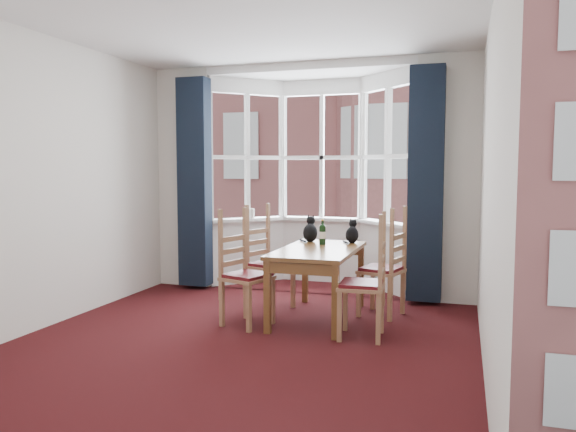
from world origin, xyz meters
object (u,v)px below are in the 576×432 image
at_px(chair_left_near, 240,276).
at_px(wine_bottle, 322,233).
at_px(candle_tall, 252,213).
at_px(cat_left, 310,231).
at_px(chair_left_far, 264,265).
at_px(chair_right_far, 390,271).
at_px(dining_table, 319,257).
at_px(cat_right, 352,233).
at_px(chair_right_near, 372,287).

height_order(chair_left_near, wine_bottle, wine_bottle).
bearing_deg(candle_tall, chair_left_near, -72.43).
bearing_deg(cat_left, chair_left_far, -155.45).
bearing_deg(wine_bottle, chair_right_far, 0.21).
relative_size(dining_table, wine_bottle, 5.16).
bearing_deg(candle_tall, cat_right, -32.16).
relative_size(chair_right_far, candle_tall, 7.16).
bearing_deg(cat_left, wine_bottle, -45.85).
relative_size(chair_left_far, wine_bottle, 3.42).
height_order(chair_right_far, wine_bottle, wine_bottle).
relative_size(dining_table, chair_left_far, 1.51).
distance_m(cat_left, cat_right, 0.46).
distance_m(chair_left_far, chair_right_far, 1.36).
distance_m(chair_right_near, cat_left, 1.34).
relative_size(chair_left_near, chair_right_far, 1.00).
distance_m(cat_right, candle_tall, 1.81).
bearing_deg(chair_left_near, chair_right_far, 27.27).
distance_m(chair_left_near, cat_right, 1.36).
relative_size(chair_right_far, wine_bottle, 3.42).
bearing_deg(chair_left_near, chair_left_far, 89.59).
relative_size(chair_right_near, wine_bottle, 3.42).
distance_m(chair_right_near, cat_right, 1.14).
bearing_deg(cat_right, cat_left, -176.15).
bearing_deg(chair_left_near, candle_tall, 107.57).
height_order(chair_left_far, cat_left, cat_left).
bearing_deg(cat_left, chair_right_near, -49.55).
bearing_deg(cat_right, wine_bottle, -141.15).
xyz_separation_m(chair_left_near, cat_right, (0.93, 0.93, 0.35)).
relative_size(chair_left_near, chair_right_near, 1.00).
height_order(chair_left_far, chair_right_near, same).
bearing_deg(chair_left_near, cat_right, 44.78).
bearing_deg(chair_right_far, chair_right_near, -94.38).
xyz_separation_m(chair_left_near, candle_tall, (-0.60, 1.89, 0.46)).
bearing_deg(chair_right_near, chair_left_near, 176.16).
distance_m(chair_left_far, wine_bottle, 0.75).
distance_m(chair_left_far, chair_right_near, 1.51).
bearing_deg(wine_bottle, candle_tall, 136.63).
height_order(chair_left_far, cat_right, cat_right).
height_order(chair_right_near, cat_right, cat_right).
xyz_separation_m(dining_table, chair_right_near, (0.62, -0.50, -0.16)).
xyz_separation_m(dining_table, candle_tall, (-1.29, 1.48, 0.30)).
relative_size(chair_left_far, chair_right_near, 1.00).
relative_size(dining_table, candle_tall, 10.80).
xyz_separation_m(chair_left_far, chair_right_near, (1.30, -0.77, 0.00)).
height_order(cat_left, cat_right, cat_left).
height_order(wine_bottle, candle_tall, candle_tall).
distance_m(chair_left_near, chair_right_near, 1.31).
xyz_separation_m(cat_right, wine_bottle, (-0.28, -0.22, 0.02)).
xyz_separation_m(chair_left_far, cat_left, (0.47, 0.21, 0.37)).
bearing_deg(chair_left_near, wine_bottle, 46.96).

